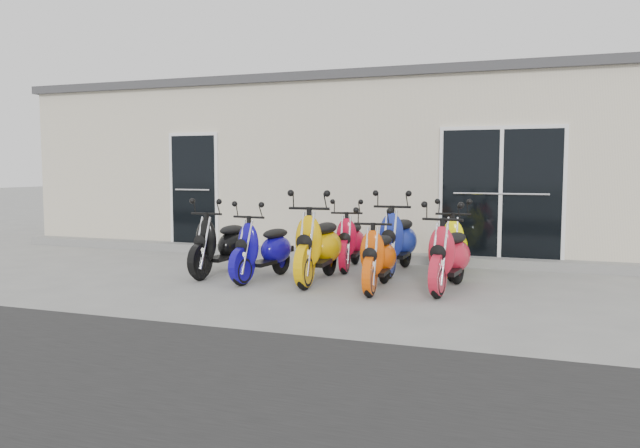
# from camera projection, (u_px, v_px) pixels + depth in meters

# --- Properties ---
(ground) EXTENTS (80.00, 80.00, 0.00)m
(ground) POSITION_uv_depth(u_px,v_px,m) (306.00, 278.00, 9.21)
(ground) COLOR gray
(ground) RESTS_ON ground
(asphalt_strip) EXTENTS (80.00, 5.00, 0.00)m
(asphalt_strip) POSITION_uv_depth(u_px,v_px,m) (1.00, 416.00, 4.06)
(asphalt_strip) COLOR black
(asphalt_strip) RESTS_ON ground
(building) EXTENTS (14.00, 6.00, 3.20)m
(building) POSITION_uv_depth(u_px,v_px,m) (390.00, 169.00, 13.94)
(building) COLOR beige
(building) RESTS_ON ground
(roof_cap) EXTENTS (14.20, 6.20, 0.16)m
(roof_cap) POSITION_uv_depth(u_px,v_px,m) (391.00, 93.00, 13.79)
(roof_cap) COLOR #3F3F42
(roof_cap) RESTS_ON building
(front_step) EXTENTS (14.00, 0.40, 0.15)m
(front_step) POSITION_uv_depth(u_px,v_px,m) (347.00, 255.00, 11.10)
(front_step) COLOR gray
(front_step) RESTS_ON ground
(door_left) EXTENTS (1.07, 0.08, 2.22)m
(door_left) POSITION_uv_depth(u_px,v_px,m) (194.00, 187.00, 12.22)
(door_left) COLOR black
(door_left) RESTS_ON front_step
(door_right) EXTENTS (2.02, 0.08, 2.22)m
(door_right) POSITION_uv_depth(u_px,v_px,m) (501.00, 190.00, 10.25)
(door_right) COLOR black
(door_right) RESTS_ON front_step
(scooter_front_black) EXTENTS (0.65, 1.63, 1.18)m
(scooter_front_black) POSITION_uv_depth(u_px,v_px,m) (220.00, 236.00, 9.42)
(scooter_front_black) COLOR black
(scooter_front_black) RESTS_ON ground
(scooter_front_blue) EXTENTS (0.78, 1.64, 1.16)m
(scooter_front_blue) POSITION_uv_depth(u_px,v_px,m) (263.00, 240.00, 8.99)
(scooter_front_blue) COLOR #0F0786
(scooter_front_blue) RESTS_ON ground
(scooter_front_orange_a) EXTENTS (0.74, 1.83, 1.33)m
(scooter_front_orange_a) POSITION_uv_depth(u_px,v_px,m) (318.00, 236.00, 8.81)
(scooter_front_orange_a) COLOR #DBA203
(scooter_front_orange_a) RESTS_ON ground
(scooter_front_orange_b) EXTENTS (0.64, 1.56, 1.13)m
(scooter_front_orange_b) POSITION_uv_depth(u_px,v_px,m) (378.00, 248.00, 8.25)
(scooter_front_orange_b) COLOR #D44B07
(scooter_front_orange_b) RESTS_ON ground
(scooter_front_red) EXTENTS (0.75, 1.68, 1.21)m
(scooter_front_red) POSITION_uv_depth(u_px,v_px,m) (449.00, 246.00, 8.19)
(scooter_front_red) COLOR red
(scooter_front_red) RESTS_ON ground
(scooter_back_red) EXTENTS (0.76, 1.61, 1.15)m
(scooter_back_red) POSITION_uv_depth(u_px,v_px,m) (350.00, 233.00, 10.00)
(scooter_back_red) COLOR #B90A28
(scooter_back_red) RESTS_ON ground
(scooter_back_blue) EXTENTS (0.64, 1.76, 1.30)m
(scooter_back_blue) POSITION_uv_depth(u_px,v_px,m) (398.00, 231.00, 9.62)
(scooter_back_blue) COLOR navy
(scooter_back_blue) RESTS_ON ground
(scooter_back_yellow) EXTENTS (0.71, 1.64, 1.18)m
(scooter_back_yellow) POSITION_uv_depth(u_px,v_px,m) (454.00, 236.00, 9.41)
(scooter_back_yellow) COLOR #F8EF00
(scooter_back_yellow) RESTS_ON ground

